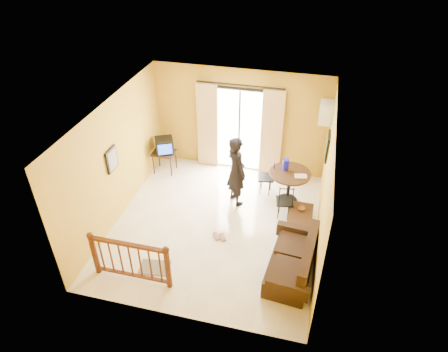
% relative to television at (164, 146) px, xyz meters
% --- Properties ---
extents(ground, '(5.00, 5.00, 0.00)m').
position_rel_television_xyz_m(ground, '(1.87, -1.81, -0.80)').
color(ground, beige).
rests_on(ground, ground).
extents(room_shell, '(5.00, 5.00, 5.00)m').
position_rel_television_xyz_m(room_shell, '(1.87, -1.81, 0.90)').
color(room_shell, white).
rests_on(room_shell, ground).
extents(balcony_door, '(2.25, 0.14, 2.46)m').
position_rel_television_xyz_m(balcony_door, '(1.87, 0.63, 0.39)').
color(balcony_door, black).
rests_on(balcony_door, ground).
extents(tv_table, '(0.60, 0.50, 0.60)m').
position_rel_television_xyz_m(tv_table, '(-0.03, 0.00, -0.28)').
color(tv_table, black).
rests_on(tv_table, ground).
extents(television, '(0.59, 0.57, 0.41)m').
position_rel_television_xyz_m(television, '(0.00, 0.00, 0.00)').
color(television, black).
rests_on(television, tv_table).
extents(picture_left, '(0.05, 0.42, 0.52)m').
position_rel_television_xyz_m(picture_left, '(-0.35, -2.01, 0.75)').
color(picture_left, black).
rests_on(picture_left, room_shell).
extents(dining_table, '(0.99, 0.99, 0.82)m').
position_rel_television_xyz_m(dining_table, '(3.35, -0.50, -0.15)').
color(dining_table, black).
rests_on(dining_table, ground).
extents(water_jug, '(0.15, 0.15, 0.27)m').
position_rel_television_xyz_m(water_jug, '(3.22, -0.37, 0.15)').
color(water_jug, '#1615CA').
rests_on(water_jug, dining_table).
extents(serving_tray, '(0.31, 0.23, 0.02)m').
position_rel_television_xyz_m(serving_tray, '(3.60, -0.60, 0.03)').
color(serving_tray, beige).
rests_on(serving_tray, dining_table).
extents(dining_chairs, '(1.02, 1.30, 0.95)m').
position_rel_television_xyz_m(dining_chairs, '(3.04, -0.72, -0.80)').
color(dining_chairs, black).
rests_on(dining_chairs, ground).
extents(air_conditioner, '(0.31, 0.60, 0.40)m').
position_rel_television_xyz_m(air_conditioner, '(3.96, 0.14, 1.35)').
color(air_conditioner, white).
rests_on(air_conditioner, room_shell).
extents(botanical_print, '(0.05, 0.50, 0.60)m').
position_rel_television_xyz_m(botanical_print, '(4.08, -0.51, 0.85)').
color(botanical_print, black).
rests_on(botanical_print, room_shell).
extents(coffee_table, '(0.52, 0.94, 0.42)m').
position_rel_television_xyz_m(coffee_table, '(3.72, -1.49, -0.52)').
color(coffee_table, black).
rests_on(coffee_table, ground).
extents(bowl, '(0.19, 0.19, 0.05)m').
position_rel_television_xyz_m(bowl, '(3.72, -1.30, -0.36)').
color(bowl, brown).
rests_on(bowl, coffee_table).
extents(sofa, '(0.93, 1.77, 0.81)m').
position_rel_television_xyz_m(sofa, '(3.72, -2.82, -0.50)').
color(sofa, black).
rests_on(sofa, ground).
extents(standing_person, '(0.75, 0.76, 1.77)m').
position_rel_television_xyz_m(standing_person, '(2.12, -0.83, 0.08)').
color(standing_person, black).
rests_on(standing_person, ground).
extents(stair_balustrade, '(1.63, 0.13, 1.04)m').
position_rel_television_xyz_m(stair_balustrade, '(0.72, -3.71, -0.24)').
color(stair_balustrade, '#471E0F').
rests_on(stair_balustrade, ground).
extents(doormat, '(0.65, 0.47, 0.02)m').
position_rel_television_xyz_m(doormat, '(1.01, -3.35, -0.79)').
color(doormat, '#595447').
rests_on(doormat, ground).
extents(sandals, '(0.36, 0.27, 0.03)m').
position_rel_television_xyz_m(sandals, '(2.05, -2.17, -0.79)').
color(sandals, brown).
rests_on(sandals, ground).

